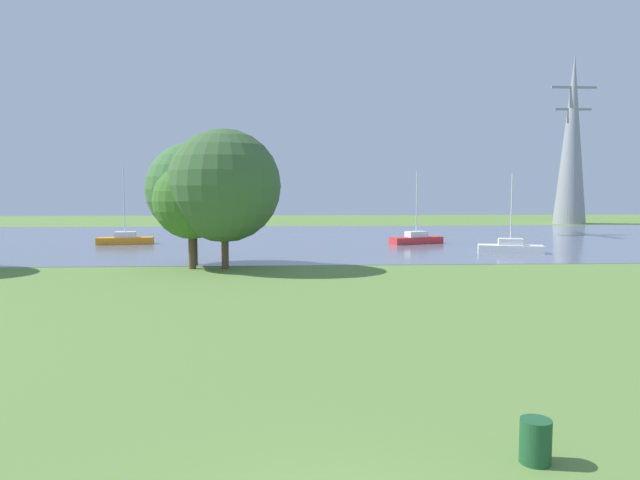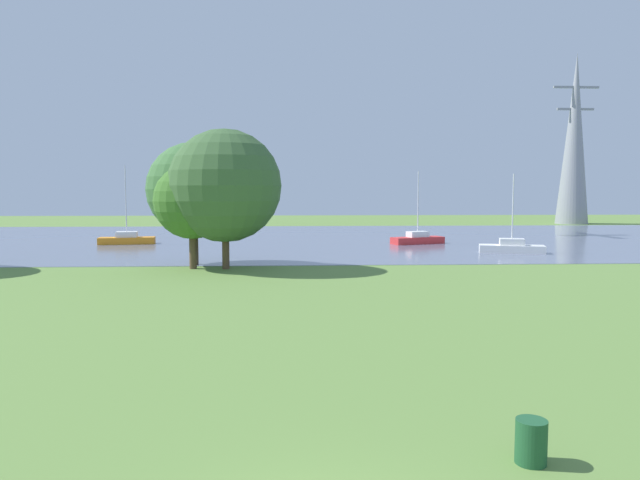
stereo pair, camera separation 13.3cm
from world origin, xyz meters
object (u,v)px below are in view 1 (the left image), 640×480
(sailboat_white, at_px, (510,247))
(tree_west_near, at_px, (191,201))
(tree_east_far, at_px, (193,189))
(tree_east_near, at_px, (224,186))
(electricity_pylon, at_px, (572,139))
(sailboat_red, at_px, (416,239))
(sailboat_orange, at_px, (125,239))
(litter_bin, at_px, (535,441))

(sailboat_white, bearing_deg, tree_west_near, -161.38)
(tree_east_far, xyz_separation_m, tree_east_near, (2.21, -2.03, 0.21))
(tree_east_near, bearing_deg, tree_west_near, 174.22)
(sailboat_white, xyz_separation_m, tree_west_near, (-22.92, -7.72, 3.71))
(electricity_pylon, bearing_deg, sailboat_red, -133.94)
(sailboat_orange, xyz_separation_m, electricity_pylon, (54.10, 28.30, 11.40))
(sailboat_orange, bearing_deg, tree_west_near, -62.49)
(sailboat_red, bearing_deg, tree_east_near, -134.03)
(sailboat_red, bearing_deg, electricity_pylon, 46.06)
(tree_east_far, bearing_deg, litter_bin, -69.41)
(sailboat_red, height_order, electricity_pylon, electricity_pylon)
(sailboat_orange, bearing_deg, litter_bin, -66.08)
(sailboat_red, relative_size, tree_west_near, 1.00)
(sailboat_orange, height_order, tree_east_far, tree_east_far)
(electricity_pylon, bearing_deg, sailboat_white, -121.31)
(sailboat_white, height_order, tree_west_near, tree_west_near)
(litter_bin, bearing_deg, sailboat_orange, 113.92)
(tree_east_near, bearing_deg, sailboat_orange, 122.46)
(sailboat_red, xyz_separation_m, tree_east_far, (-17.49, -13.78, 4.42))
(sailboat_red, height_order, tree_east_near, tree_east_near)
(litter_bin, xyz_separation_m, sailboat_white, (12.51, 34.05, 0.05))
(litter_bin, distance_m, sailboat_white, 36.28)
(litter_bin, relative_size, tree_east_near, 0.09)
(sailboat_red, bearing_deg, litter_bin, -99.36)
(litter_bin, height_order, electricity_pylon, electricity_pylon)
(tree_east_far, bearing_deg, sailboat_red, 38.23)
(tree_east_far, height_order, electricity_pylon, electricity_pylon)
(sailboat_white, bearing_deg, sailboat_orange, 164.39)
(tree_east_far, xyz_separation_m, electricity_pylon, (45.66, 43.01, 6.98))
(sailboat_orange, relative_size, tree_east_near, 0.81)
(tree_east_far, height_order, tree_east_near, tree_east_near)
(sailboat_orange, xyz_separation_m, sailboat_white, (31.52, -8.81, -0.01))
(sailboat_orange, relative_size, tree_east_far, 0.88)
(sailboat_red, distance_m, electricity_pylon, 42.17)
(tree_east_near, height_order, electricity_pylon, electricity_pylon)
(litter_bin, relative_size, electricity_pylon, 0.03)
(sailboat_red, relative_size, sailboat_white, 1.07)
(tree_west_near, bearing_deg, sailboat_orange, 117.51)
(tree_east_far, relative_size, tree_west_near, 1.21)
(tree_east_near, bearing_deg, sailboat_red, 45.97)
(electricity_pylon, bearing_deg, tree_east_far, -136.71)
(sailboat_red, relative_size, electricity_pylon, 0.27)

